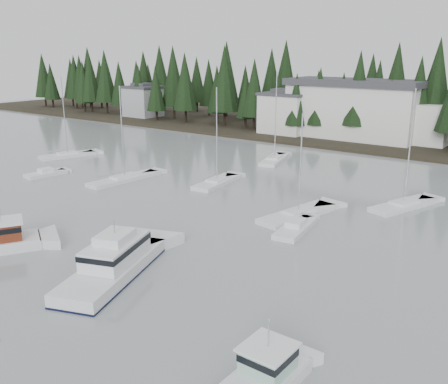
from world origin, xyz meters
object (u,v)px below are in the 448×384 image
Objects in this scene: sailboat_5 at (298,216)px; runabout_1 at (296,229)px; house_west at (285,112)px; sailboat_2 at (404,207)px; cabin_cruiser_center at (114,266)px; sailboat_3 at (274,161)px; sailboat_4 at (217,183)px; sailboat_7 at (125,180)px; house_far_west at (143,101)px; harbor_inn at (365,110)px; sailboat_1 at (68,156)px; runabout_0 at (46,175)px.

sailboat_5 reaches higher than runabout_1.
sailboat_2 is at bearing -44.83° from house_west.
cabin_cruiser_center is at bearing 150.50° from runabout_1.
sailboat_3 is 16.36m from sailboat_4.
sailboat_5 is 25.51m from sailboat_7.
house_west is at bearing -2.73° from house_far_west.
house_far_west is 0.29× the size of harbor_inn.
harbor_inn is at bearing -12.41° from sailboat_7.
sailboat_3 is 1.11× the size of sailboat_4.
house_far_west is (-42.00, 2.00, -0.25)m from house_west.
harbor_inn is 48.90m from sailboat_5.
runabout_1 is at bearing -35.22° from house_far_west.
sailboat_1 is 29.72m from sailboat_4.
harbor_inn reaches higher than runabout_0.
sailboat_7 reaches higher than sailboat_4.
house_west is 0.71× the size of sailboat_2.
sailboat_1 is 19.49m from sailboat_7.
house_far_west is 1.47× the size of runabout_0.
sailboat_4 is at bearing -58.12° from sailboat_7.
sailboat_1 is (-39.63, 25.45, -0.69)m from cabin_cruiser_center.
sailboat_4 is at bearing -72.68° from house_west.
runabout_0 is (-9.63, -48.83, -4.52)m from house_west.
cabin_cruiser_center is at bearing 179.22° from sailboat_3.
cabin_cruiser_center is 0.87× the size of sailboat_3.
sailboat_2 is (76.46, -36.26, -4.33)m from house_far_west.
sailboat_2 is at bearing -64.78° from runabout_0.
runabout_0 is at bearing 109.31° from sailboat_5.
sailboat_5 is (15.74, -21.62, -0.03)m from sailboat_3.
runabout_0 is at bearing -101.16° from house_west.
sailboat_7 reaches higher than sailboat_5.
sailboat_1 is at bearing 105.35° from sailboat_3.
sailboat_3 is 30.93m from runabout_1.
house_far_west is at bearing 46.15° from runabout_1.
sailboat_4 is 0.99× the size of sailboat_7.
house_west is 48.81m from sailboat_2.
sailboat_7 is 2.23× the size of runabout_0.
house_far_west is 63.43m from sailboat_7.
sailboat_3 is 33.60m from runabout_0.
runabout_1 is at bearing -81.35° from runabout_0.
sailboat_3 is at bearing -99.26° from harbor_inn.
sailboat_1 is at bearing -59.47° from house_far_west.
sailboat_1 is 52.40m from sailboat_2.
house_west is at bearing 5.32° from sailboat_7.
sailboat_2 is 1.85× the size of runabout_1.
sailboat_4 is at bearing 52.14° from runabout_1.
cabin_cruiser_center is 2.15× the size of runabout_0.
runabout_0 is at bearing -57.51° from house_far_west.
sailboat_2 is 2.33× the size of runabout_0.
sailboat_3 is (10.88, -22.21, -4.57)m from house_west.
sailboat_2 reaches higher than runabout_0.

